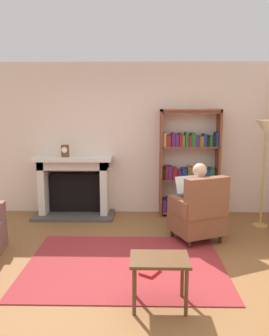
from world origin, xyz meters
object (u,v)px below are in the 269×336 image
Objects in this scene: armchair_reading at (199,213)px; seated_reader at (195,198)px; mantel_clock at (65,151)px; side_table at (160,266)px; floor_lamp at (266,137)px; fireplace at (75,184)px; bookshelf at (189,167)px.

seated_reader is (-0.05, 0.11, 0.20)m from armchair_reading.
side_table is at bearing -61.76° from mantel_clock.
seated_reader is 2.04× the size of side_table.
side_table is 3.08m from floor_lamp.
floor_lamp is at bearing -10.43° from fireplace.
floor_lamp is (1.16, 0.55, 0.84)m from seated_reader.
mantel_clock is 0.11× the size of bookshelf.
floor_lamp reaches higher than side_table.
mantel_clock is at bearing -49.74° from seated_reader.
armchair_reading is 1.77m from side_table.
bookshelf is 1.94× the size of armchair_reading.
floor_lamp is (1.09, -0.61, 0.57)m from bookshelf.
floor_lamp is (1.11, 0.65, 1.03)m from armchair_reading.
floor_lamp is (3.13, -0.58, 0.89)m from fireplace.
floor_lamp reaches higher than armchair_reading.
bookshelf is at bearing -114.83° from armchair_reading.
side_table is at bearing 44.74° from armchair_reading.
floor_lamp is at bearing -173.27° from armchair_reading.
seated_reader is at bearing -90.00° from armchair_reading.
mantel_clock is at bearing -141.52° from fireplace.
fireplace is 2.06m from bookshelf.
fireplace is 0.63m from mantel_clock.
mantel_clock reaches higher than armchair_reading.
armchair_reading is at bearing -149.57° from floor_lamp.
armchair_reading is (-0.02, -1.27, -0.46)m from bookshelf.
floor_lamp is (3.26, -0.48, 0.28)m from mantel_clock.
mantel_clock reaches higher than side_table.
mantel_clock is 3.24m from side_table.
armchair_reading is at bearing -27.84° from mantel_clock.
floor_lamp reaches higher than seated_reader.
mantel_clock is at bearing -51.54° from armchair_reading.
bookshelf reaches higher than side_table.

